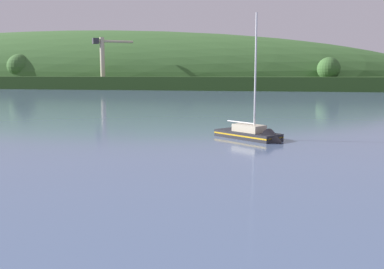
# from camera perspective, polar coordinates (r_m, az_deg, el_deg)

# --- Properties ---
(far_shoreline_hill) EXTENTS (532.70, 139.10, 60.69)m
(far_shoreline_hill) POSITION_cam_1_polar(r_m,az_deg,el_deg) (251.55, -15.92, 6.22)
(far_shoreline_hill) COLOR #27431B
(far_shoreline_hill) RESTS_ON ground
(dockside_crane) EXTENTS (16.99, 10.68, 23.05)m
(dockside_crane) POSITION_cam_1_polar(r_m,az_deg,el_deg) (200.24, -11.61, 9.23)
(dockside_crane) COLOR #4C4C51
(dockside_crane) RESTS_ON ground
(sailboat_midwater_white) EXTENTS (8.31, 8.10, 15.01)m
(sailboat_midwater_white) POSITION_cam_1_polar(r_m,az_deg,el_deg) (48.19, 8.25, -0.37)
(sailboat_midwater_white) COLOR #232328
(sailboat_midwater_white) RESTS_ON ground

